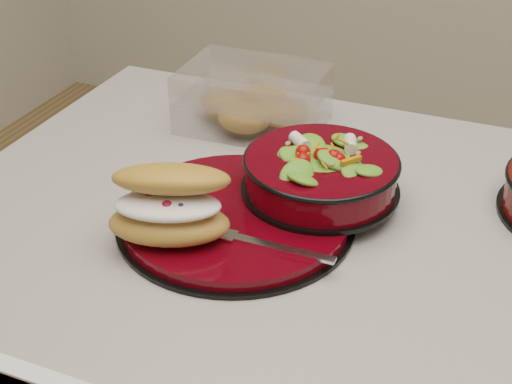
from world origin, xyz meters
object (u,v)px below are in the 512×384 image
at_px(salad_bowl, 321,169).
at_px(fork, 263,244).
at_px(dinner_plate, 236,217).
at_px(croissant, 170,205).
at_px(pastry_box, 254,100).

distance_m(salad_bowl, fork, 0.15).
bearing_deg(fork, dinner_plate, 46.70).
bearing_deg(dinner_plate, salad_bowl, 45.61).
bearing_deg(croissant, dinner_plate, 38.59).
distance_m(croissant, fork, 0.12).
xyz_separation_m(salad_bowl, croissant, (-0.13, -0.16, 0.01)).
distance_m(salad_bowl, croissant, 0.21).
height_order(salad_bowl, pastry_box, salad_bowl).
height_order(croissant, fork, croissant).
bearing_deg(pastry_box, fork, -67.35).
distance_m(dinner_plate, pastry_box, 0.29).
bearing_deg(pastry_box, dinner_plate, -73.76).
bearing_deg(dinner_plate, croissant, -122.26).
bearing_deg(dinner_plate, fork, -43.04).
bearing_deg(croissant, fork, -8.08).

